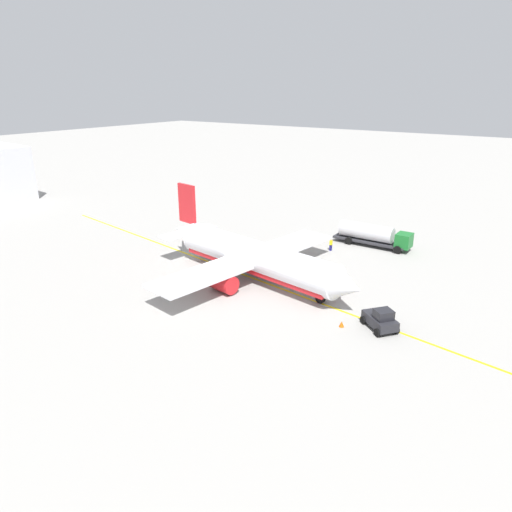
{
  "coord_description": "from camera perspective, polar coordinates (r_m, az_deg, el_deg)",
  "views": [
    {
      "loc": [
        29.53,
        -42.76,
        21.89
      ],
      "look_at": [
        0.0,
        0.0,
        3.0
      ],
      "focal_mm": 32.79,
      "sensor_mm": 36.0,
      "label": 1
    }
  ],
  "objects": [
    {
      "name": "refueling_worker",
      "position": [
        66.89,
        9.12,
        1.36
      ],
      "size": [
        0.48,
        0.6,
        1.71
      ],
      "color": "navy",
      "rests_on": "ground"
    },
    {
      "name": "ground_plane",
      "position": [
        56.39,
        0.0,
        -2.87
      ],
      "size": [
        400.0,
        400.0,
        0.0
      ],
      "primitive_type": "plane",
      "color": "#9E9B96"
    },
    {
      "name": "safety_cone_nose",
      "position": [
        46.35,
        10.4,
        -8.17
      ],
      "size": [
        0.52,
        0.52,
        0.58
      ],
      "primitive_type": "cone",
      "color": "#F2590F",
      "rests_on": "ground"
    },
    {
      "name": "taxi_line_marking",
      "position": [
        56.39,
        0.0,
        -2.86
      ],
      "size": [
        85.66,
        13.79,
        0.01
      ],
      "primitive_type": "cube",
      "rotation": [
        0.0,
        0.0,
        -0.16
      ],
      "color": "yellow",
      "rests_on": "ground"
    },
    {
      "name": "fuel_tanker",
      "position": [
        69.68,
        14.08,
        2.55
      ],
      "size": [
        11.26,
        2.91,
        3.15
      ],
      "color": "#2D2D33",
      "rests_on": "ground"
    },
    {
      "name": "airplane",
      "position": [
        55.68,
        -0.34,
        -0.15
      ],
      "size": [
        29.98,
        27.58,
        9.82
      ],
      "color": "white",
      "rests_on": "ground"
    },
    {
      "name": "pushback_tug",
      "position": [
        46.42,
        14.96,
        -7.5
      ],
      "size": [
        4.09,
        3.91,
        2.2
      ],
      "color": "#232328",
      "rests_on": "ground"
    }
  ]
}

